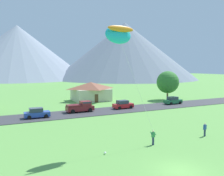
{
  "coord_description": "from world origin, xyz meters",
  "views": [
    {
      "loc": [
        -13.88,
        -15.24,
        8.86
      ],
      "look_at": [
        -0.07,
        12.95,
        5.99
      ],
      "focal_mm": 39.06,
      "sensor_mm": 36.0,
      "label": 1
    }
  ],
  "objects_px": {
    "watcher_person": "(205,129)",
    "pickup_truck_maroon_west_side": "(81,107)",
    "house_left_center": "(91,91)",
    "tree_left_of_center": "(168,82)",
    "parked_car_blue_mid_west": "(37,113)",
    "kite_flyer_with_kite": "(119,36)",
    "soccer_ball": "(105,153)",
    "parked_car_red_mid_east": "(123,105)",
    "parked_car_green_east_end": "(173,101)"
  },
  "relations": [
    {
      "from": "house_left_center",
      "to": "tree_left_of_center",
      "type": "relative_size",
      "value": 1.24
    },
    {
      "from": "pickup_truck_maroon_west_side",
      "to": "kite_flyer_with_kite",
      "type": "bearing_deg",
      "value": -96.82
    },
    {
      "from": "tree_left_of_center",
      "to": "parked_car_blue_mid_west",
      "type": "bearing_deg",
      "value": -166.7
    },
    {
      "from": "house_left_center",
      "to": "pickup_truck_maroon_west_side",
      "type": "relative_size",
      "value": 1.78
    },
    {
      "from": "tree_left_of_center",
      "to": "soccer_ball",
      "type": "xyz_separation_m",
      "value": [
        -30.9,
        -28.56,
        -4.5
      ]
    },
    {
      "from": "parked_car_blue_mid_west",
      "to": "parked_car_red_mid_east",
      "type": "bearing_deg",
      "value": 5.0
    },
    {
      "from": "house_left_center",
      "to": "tree_left_of_center",
      "type": "distance_m",
      "value": 20.04
    },
    {
      "from": "tree_left_of_center",
      "to": "watcher_person",
      "type": "bearing_deg",
      "value": -120.89
    },
    {
      "from": "parked_car_blue_mid_west",
      "to": "kite_flyer_with_kite",
      "type": "distance_m",
      "value": 22.47
    },
    {
      "from": "parked_car_red_mid_east",
      "to": "kite_flyer_with_kite",
      "type": "height_order",
      "value": "kite_flyer_with_kite"
    },
    {
      "from": "parked_car_blue_mid_west",
      "to": "pickup_truck_maroon_west_side",
      "type": "relative_size",
      "value": 0.82
    },
    {
      "from": "tree_left_of_center",
      "to": "parked_car_blue_mid_west",
      "type": "relative_size",
      "value": 1.76
    },
    {
      "from": "house_left_center",
      "to": "watcher_person",
      "type": "relative_size",
      "value": 5.55
    },
    {
      "from": "house_left_center",
      "to": "parked_car_red_mid_east",
      "type": "relative_size",
      "value": 2.19
    },
    {
      "from": "watcher_person",
      "to": "parked_car_blue_mid_west",
      "type": "bearing_deg",
      "value": 130.51
    },
    {
      "from": "tree_left_of_center",
      "to": "pickup_truck_maroon_west_side",
      "type": "bearing_deg",
      "value": -166.37
    },
    {
      "from": "kite_flyer_with_kite",
      "to": "parked_car_blue_mid_west",
      "type": "bearing_deg",
      "value": 107.88
    },
    {
      "from": "house_left_center",
      "to": "parked_car_green_east_end",
      "type": "xyz_separation_m",
      "value": [
        14.8,
        -14.04,
        -1.58
      ]
    },
    {
      "from": "house_left_center",
      "to": "soccer_ball",
      "type": "xyz_separation_m",
      "value": [
        -12.48,
        -36.14,
        -2.32
      ]
    },
    {
      "from": "parked_car_blue_mid_west",
      "to": "kite_flyer_with_kite",
      "type": "relative_size",
      "value": 0.32
    },
    {
      "from": "soccer_ball",
      "to": "house_left_center",
      "type": "bearing_deg",
      "value": 70.95
    },
    {
      "from": "tree_left_of_center",
      "to": "pickup_truck_maroon_west_side",
      "type": "xyz_separation_m",
      "value": [
        -25.88,
        -6.28,
        -3.56
      ]
    },
    {
      "from": "kite_flyer_with_kite",
      "to": "soccer_ball",
      "type": "height_order",
      "value": "kite_flyer_with_kite"
    },
    {
      "from": "tree_left_of_center",
      "to": "soccer_ball",
      "type": "relative_size",
      "value": 31.28
    },
    {
      "from": "watcher_person",
      "to": "pickup_truck_maroon_west_side",
      "type": "bearing_deg",
      "value": 111.94
    },
    {
      "from": "parked_car_red_mid_east",
      "to": "watcher_person",
      "type": "xyz_separation_m",
      "value": [
        -0.16,
        -21.8,
        0.01
      ]
    },
    {
      "from": "tree_left_of_center",
      "to": "kite_flyer_with_kite",
      "type": "relative_size",
      "value": 0.57
    },
    {
      "from": "tree_left_of_center",
      "to": "watcher_person",
      "type": "height_order",
      "value": "tree_left_of_center"
    },
    {
      "from": "parked_car_blue_mid_west",
      "to": "pickup_truck_maroon_west_side",
      "type": "xyz_separation_m",
      "value": [
        8.42,
        1.83,
        0.19
      ]
    },
    {
      "from": "parked_car_blue_mid_west",
      "to": "watcher_person",
      "type": "distance_m",
      "value": 26.66
    },
    {
      "from": "pickup_truck_maroon_west_side",
      "to": "watcher_person",
      "type": "distance_m",
      "value": 23.83
    },
    {
      "from": "parked_car_blue_mid_west",
      "to": "parked_car_red_mid_east",
      "type": "relative_size",
      "value": 1.0
    },
    {
      "from": "parked_car_green_east_end",
      "to": "soccer_ball",
      "type": "relative_size",
      "value": 17.71
    },
    {
      "from": "parked_car_green_east_end",
      "to": "watcher_person",
      "type": "height_order",
      "value": "parked_car_green_east_end"
    },
    {
      "from": "parked_car_green_east_end",
      "to": "tree_left_of_center",
      "type": "bearing_deg",
      "value": 60.67
    },
    {
      "from": "house_left_center",
      "to": "parked_car_blue_mid_west",
      "type": "relative_size",
      "value": 2.18
    },
    {
      "from": "kite_flyer_with_kite",
      "to": "watcher_person",
      "type": "distance_m",
      "value": 16.03
    },
    {
      "from": "parked_car_blue_mid_west",
      "to": "kite_flyer_with_kite",
      "type": "height_order",
      "value": "kite_flyer_with_kite"
    },
    {
      "from": "parked_car_blue_mid_west",
      "to": "pickup_truck_maroon_west_side",
      "type": "distance_m",
      "value": 8.61
    },
    {
      "from": "watcher_person",
      "to": "parked_car_green_east_end",
      "type": "bearing_deg",
      "value": 58.66
    },
    {
      "from": "parked_car_red_mid_east",
      "to": "kite_flyer_with_kite",
      "type": "bearing_deg",
      "value": -119.82
    },
    {
      "from": "kite_flyer_with_kite",
      "to": "parked_car_red_mid_east",
      "type": "bearing_deg",
      "value": 60.18
    },
    {
      "from": "watcher_person",
      "to": "soccer_ball",
      "type": "distance_m",
      "value": 13.94
    },
    {
      "from": "house_left_center",
      "to": "tree_left_of_center",
      "type": "height_order",
      "value": "tree_left_of_center"
    },
    {
      "from": "kite_flyer_with_kite",
      "to": "parked_car_green_east_end",
      "type": "bearing_deg",
      "value": 39.26
    },
    {
      "from": "house_left_center",
      "to": "pickup_truck_maroon_west_side",
      "type": "distance_m",
      "value": 15.8
    },
    {
      "from": "pickup_truck_maroon_west_side",
      "to": "tree_left_of_center",
      "type": "bearing_deg",
      "value": 13.63
    },
    {
      "from": "parked_car_red_mid_east",
      "to": "watcher_person",
      "type": "relative_size",
      "value": 2.54
    },
    {
      "from": "pickup_truck_maroon_west_side",
      "to": "kite_flyer_with_kite",
      "type": "xyz_separation_m",
      "value": [
        -2.44,
        -20.36,
        11.02
      ]
    },
    {
      "from": "pickup_truck_maroon_west_side",
      "to": "kite_flyer_with_kite",
      "type": "relative_size",
      "value": 0.39
    }
  ]
}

